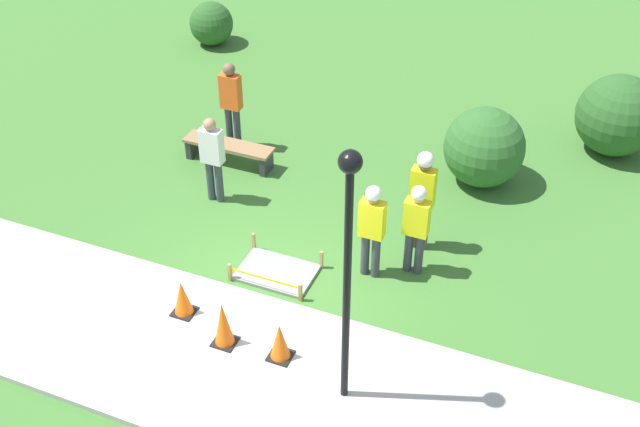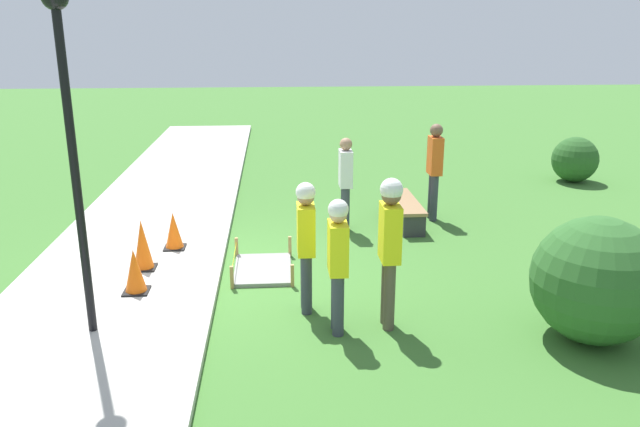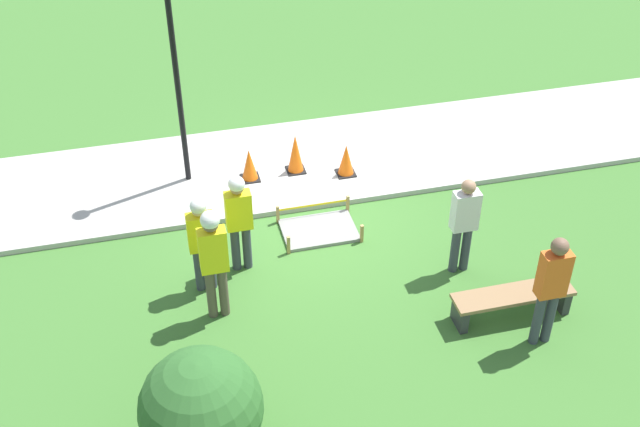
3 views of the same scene
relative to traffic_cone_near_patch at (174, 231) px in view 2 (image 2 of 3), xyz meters
name	(u,v)px [view 2 (image 2 of 3)]	position (x,y,z in m)	size (l,w,h in m)	color
ground_plane	(222,272)	(0.87, 0.82, -0.40)	(60.00, 60.00, 0.00)	#3D702D
sidewalk	(124,272)	(0.87, -0.63, -0.35)	(28.00, 2.92, 0.10)	#ADAAA3
wet_concrete_patch	(263,269)	(0.87, 1.45, -0.36)	(1.29, 0.91, 0.34)	gray
traffic_cone_near_patch	(174,231)	(0.00, 0.00, 0.00)	(0.34, 0.34, 0.61)	black
traffic_cone_far_patch	(143,245)	(0.87, -0.32, 0.08)	(0.34, 0.34, 0.76)	black
traffic_cone_sidewalk_edge	(135,271)	(1.74, -0.26, 0.01)	(0.34, 0.34, 0.62)	black
park_bench	(405,207)	(-1.38, 4.10, -0.08)	(1.81, 0.44, 0.45)	#2D2D33
worker_supervisor	(338,256)	(2.89, 2.38, 0.59)	(0.40, 0.24, 1.68)	#383D47
worker_assistant	(390,239)	(2.79, 3.02, 0.75)	(0.40, 0.27, 1.89)	brown
worker_trainee	(306,236)	(2.27, 2.04, 0.63)	(0.40, 0.25, 1.73)	#383D47
bystander_in_orange_shirt	(435,166)	(-1.57, 4.67, 0.66)	(0.40, 0.24, 1.85)	#383D47
bystander_in_gray_shirt	(346,179)	(-1.04, 2.92, 0.57)	(0.40, 0.22, 1.70)	#383D47
lamppost_near	(68,115)	(2.83, -0.55, 2.26)	(0.28, 0.28, 3.92)	black
shrub_rounded_near	(596,280)	(3.30, 5.37, 0.35)	(1.51, 1.51, 1.51)	#2D6028
shrub_rounded_mid	(575,160)	(-4.33, 8.80, 0.14)	(1.08, 1.08, 1.08)	#285623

